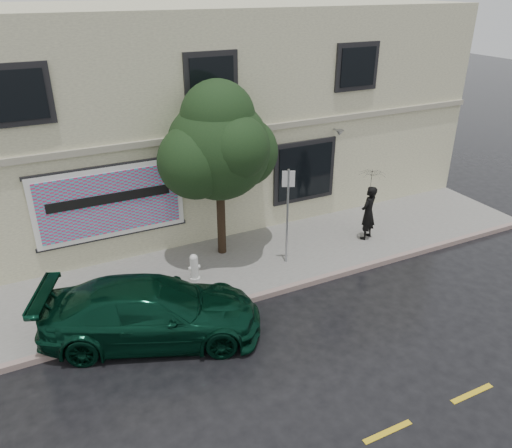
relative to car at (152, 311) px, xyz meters
name	(u,v)px	position (x,y,z in m)	size (l,w,h in m)	color
ground	(294,328)	(3.17, -1.20, -0.74)	(90.00, 90.00, 0.00)	black
sidewalk	(239,265)	(3.17, 2.05, -0.66)	(20.00, 3.50, 0.15)	gray
curb	(266,295)	(3.17, 0.30, -0.66)	(20.00, 0.18, 0.16)	gray
road_marking	(388,432)	(3.17, -4.70, -0.73)	(19.00, 0.12, 0.01)	gold
building	(172,110)	(3.17, 7.80, 2.76)	(20.00, 8.12, 7.00)	beige
billboard	(110,203)	(-0.03, 3.72, 1.32)	(4.30, 0.16, 2.20)	white
car	(152,311)	(0.00, 0.00, 0.00)	(2.23, 5.06, 1.47)	black
pedestrian	(368,213)	(7.52, 1.68, 0.31)	(0.65, 0.43, 1.78)	black
umbrella	(372,177)	(7.52, 1.68, 1.53)	(0.89, 0.89, 0.66)	black
street_tree	(219,149)	(2.97, 2.89, 2.69)	(2.90, 2.90, 4.74)	#342417
fire_hydrant	(194,267)	(1.67, 1.75, -0.20)	(0.33, 0.31, 0.80)	silver
sign_pole	(288,209)	(4.43, 1.47, 1.14)	(0.34, 0.16, 2.91)	#A0A3A8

